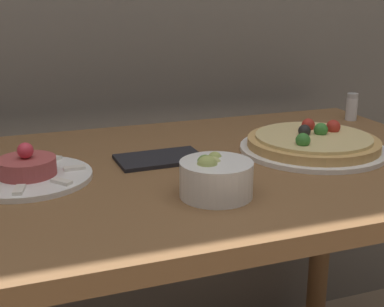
{
  "coord_description": "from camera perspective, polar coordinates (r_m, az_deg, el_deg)",
  "views": [
    {
      "loc": [
        -0.32,
        -0.59,
        1.07
      ],
      "look_at": [
        0.01,
        0.31,
        0.77
      ],
      "focal_mm": 50.0,
      "sensor_mm": 36.0,
      "label": 1
    }
  ],
  "objects": [
    {
      "name": "small_bowl",
      "position": [
        0.9,
        2.53,
        -2.57
      ],
      "size": [
        0.12,
        0.12,
        0.07
      ],
      "color": "white",
      "rests_on": "dining_table"
    },
    {
      "name": "tartare_plate",
      "position": [
        1.02,
        -17.15,
        -1.95
      ],
      "size": [
        0.23,
        0.23,
        0.07
      ],
      "color": "white",
      "rests_on": "dining_table"
    },
    {
      "name": "salt_shaker",
      "position": [
        1.48,
        16.67,
        4.78
      ],
      "size": [
        0.03,
        0.03,
        0.07
      ],
      "color": "silver",
      "rests_on": "dining_table"
    },
    {
      "name": "napkin",
      "position": [
        1.09,
        -3.44,
        -0.54
      ],
      "size": [
        0.18,
        0.11,
        0.01
      ],
      "color": "black",
      "rests_on": "dining_table"
    },
    {
      "name": "dining_table",
      "position": [
        1.09,
        -1.39,
        -6.82
      ],
      "size": [
        1.22,
        0.71,
        0.73
      ],
      "color": "brown",
      "rests_on": "ground_plane"
    },
    {
      "name": "pizza_plate",
      "position": [
        1.18,
        12.79,
        1.07
      ],
      "size": [
        0.31,
        0.31,
        0.06
      ],
      "color": "white",
      "rests_on": "dining_table"
    }
  ]
}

